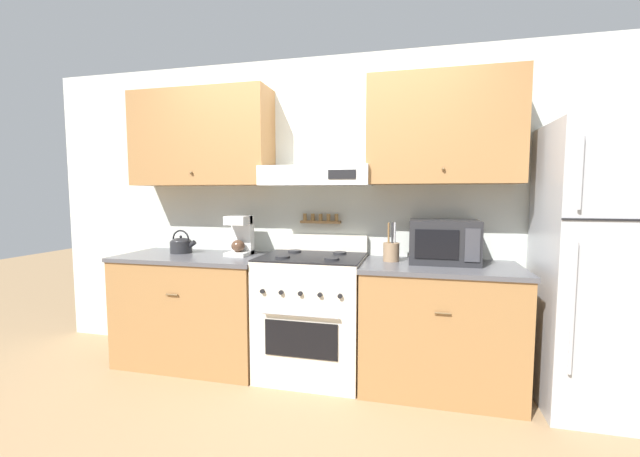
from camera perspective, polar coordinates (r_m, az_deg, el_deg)
name	(u,v)px	position (r m, az deg, el deg)	size (l,w,h in m)	color
ground_plane	(300,394)	(3.03, -2.92, -22.95)	(16.00, 16.00, 0.00)	#937551
wall_back	(317,184)	(3.29, -0.41, 6.43)	(5.20, 0.46, 2.55)	silver
counter_left	(196,308)	(3.54, -17.55, -10.99)	(1.24, 0.67, 0.91)	olive
counter_right	(439,327)	(3.07, 16.91, -13.51)	(1.12, 0.67, 0.91)	olive
stove_range	(312,315)	(3.15, -1.15, -12.41)	(0.79, 0.66, 1.08)	beige
refrigerator	(598,268)	(3.15, 35.45, -4.74)	(0.68, 0.70, 1.88)	#ADAFB5
tea_kettle	(181,245)	(3.59, -19.53, -2.23)	(0.24, 0.18, 0.20)	#232326
coffee_maker	(241,235)	(3.35, -11.48, -0.94)	(0.17, 0.23, 0.33)	white
microwave	(444,242)	(3.03, 17.54, -1.82)	(0.49, 0.36, 0.32)	#232326
utensil_crock	(391,251)	(3.02, 10.32, -3.27)	(0.12, 0.12, 0.29)	#8E7051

